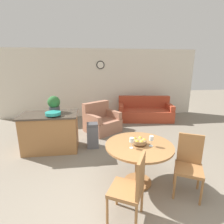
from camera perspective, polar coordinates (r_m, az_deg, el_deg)
name	(u,v)px	position (r m, az deg, el deg)	size (l,w,h in m)	color
ground_plane	(125,222)	(2.82, 4.24, -32.21)	(24.00, 24.00, 0.00)	gray
wall_back	(100,83)	(7.21, -4.10, 9.28)	(8.00, 0.09, 2.70)	silver
dining_table	(139,154)	(3.16, 8.75, -13.26)	(1.17, 1.17, 0.75)	#9E6B3D
dining_chair_near_left	(132,186)	(2.49, 6.44, -22.84)	(0.57, 0.57, 0.99)	#9E6B3D
dining_chair_near_right	(189,162)	(3.21, 23.87, -14.72)	(0.57, 0.57, 0.99)	#9E6B3D
fruit_bowl	(139,141)	(3.05, 8.94, -9.38)	(0.24, 0.24, 0.12)	olive
wine_glass_left	(132,141)	(2.89, 6.42, -9.24)	(0.07, 0.07, 0.18)	silver
wine_glass_right	(151,139)	(3.01, 12.72, -8.50)	(0.07, 0.07, 0.18)	silver
kitchen_island	(51,132)	(4.61, -19.35, -6.16)	(1.34, 0.78, 0.93)	#9E6B3D
teal_bowl	(53,113)	(4.26, -18.68, -0.45)	(0.35, 0.35, 0.09)	teal
potted_plant	(54,104)	(4.57, -18.42, 2.54)	(0.30, 0.30, 0.41)	#4C4C51
trash_bin	(93,135)	(4.56, -6.34, -7.59)	(0.29, 0.27, 0.65)	#56565B
couch	(145,112)	(6.96, 10.61, 0.02)	(2.15, 1.25, 0.88)	#B24228
armchair	(101,122)	(5.63, -3.46, -3.24)	(1.27, 1.25, 0.92)	#A87056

